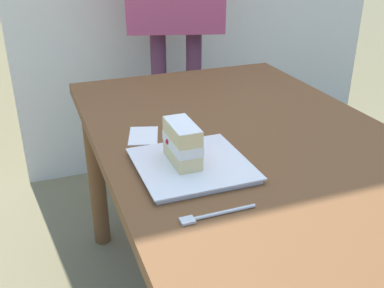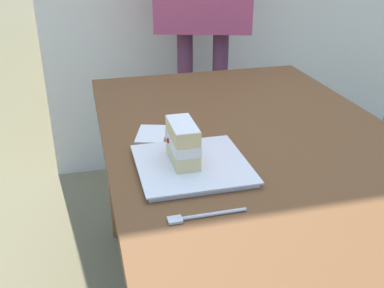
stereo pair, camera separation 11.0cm
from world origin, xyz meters
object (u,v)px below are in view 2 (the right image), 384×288
object	(u,v)px
dessert_fork	(202,216)
paper_napkin	(152,134)
cake_slice	(183,142)
dessert_plate	(192,165)
patio_table	(259,173)

from	to	relation	value
dessert_fork	paper_napkin	bearing A→B (deg)	-175.94
cake_slice	dessert_fork	bearing A→B (deg)	-3.14
dessert_plate	dessert_fork	size ratio (longest dim) A/B	1.61
patio_table	paper_napkin	bearing A→B (deg)	-115.08
patio_table	paper_napkin	size ratio (longest dim) A/B	9.85
dessert_plate	cake_slice	distance (m)	0.06
patio_table	dessert_fork	size ratio (longest dim) A/B	8.40
cake_slice	dessert_plate	bearing A→B (deg)	54.86
patio_table	cake_slice	xyz separation A→B (m)	(0.08, -0.24, 0.16)
dessert_plate	dessert_fork	bearing A→B (deg)	-8.71
paper_napkin	dessert_plate	bearing A→B (deg)	15.44
dessert_plate	paper_napkin	world-z (taller)	dessert_plate
dessert_fork	paper_napkin	xyz separation A→B (m)	(-0.44, -0.03, -0.00)
dessert_plate	dessert_fork	world-z (taller)	dessert_plate
patio_table	dessert_fork	bearing A→B (deg)	-39.83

